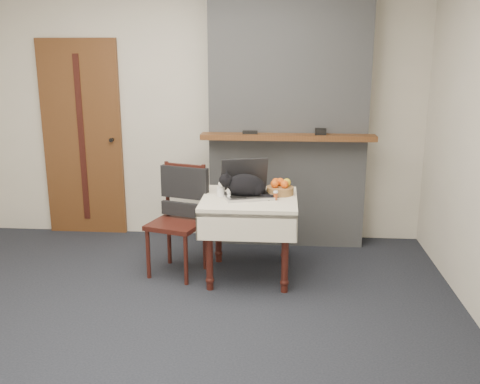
% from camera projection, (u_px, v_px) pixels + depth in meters
% --- Properties ---
extents(ground, '(4.50, 4.50, 0.00)m').
position_uv_depth(ground, '(157.00, 326.00, 3.75)').
color(ground, black).
rests_on(ground, ground).
extents(room_shell, '(4.52, 4.01, 2.61)m').
position_uv_depth(room_shell, '(162.00, 67.00, 3.75)').
color(room_shell, beige).
rests_on(room_shell, ground).
extents(door, '(0.82, 0.10, 2.00)m').
position_uv_depth(door, '(83.00, 139.00, 5.49)').
color(door, brown).
rests_on(door, ground).
extents(chimney, '(1.62, 0.48, 2.60)m').
position_uv_depth(chimney, '(288.00, 113.00, 5.13)').
color(chimney, gray).
rests_on(chimney, ground).
extents(side_table, '(0.78, 0.78, 0.70)m').
position_uv_depth(side_table, '(250.00, 210.00, 4.45)').
color(side_table, '#3C1410').
rests_on(side_table, ground).
extents(laptop, '(0.49, 0.45, 0.30)m').
position_uv_depth(laptop, '(247.00, 187.00, 4.45)').
color(laptop, '#B7B7BC').
rests_on(laptop, side_table).
extents(cat, '(0.47, 0.23, 0.23)m').
position_uv_depth(cat, '(246.00, 186.00, 4.39)').
color(cat, black).
rests_on(cat, side_table).
extents(cream_jar, '(0.07, 0.07, 0.08)m').
position_uv_depth(cream_jar, '(221.00, 192.00, 4.44)').
color(cream_jar, white).
rests_on(cream_jar, side_table).
extents(pill_bottle, '(0.04, 0.04, 0.08)m').
position_uv_depth(pill_bottle, '(276.00, 195.00, 4.32)').
color(pill_bottle, '#9C3913').
rests_on(pill_bottle, side_table).
extents(fruit_basket, '(0.23, 0.23, 0.13)m').
position_uv_depth(fruit_basket, '(280.00, 188.00, 4.50)').
color(fruit_basket, olive).
rests_on(fruit_basket, side_table).
extents(desk_clutter, '(0.11, 0.09, 0.01)m').
position_uv_depth(desk_clutter, '(277.00, 197.00, 4.42)').
color(desk_clutter, black).
rests_on(desk_clutter, side_table).
extents(chair, '(0.53, 0.52, 0.94)m').
position_uv_depth(chair, '(181.00, 204.00, 4.58)').
color(chair, '#3C1410').
rests_on(chair, ground).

